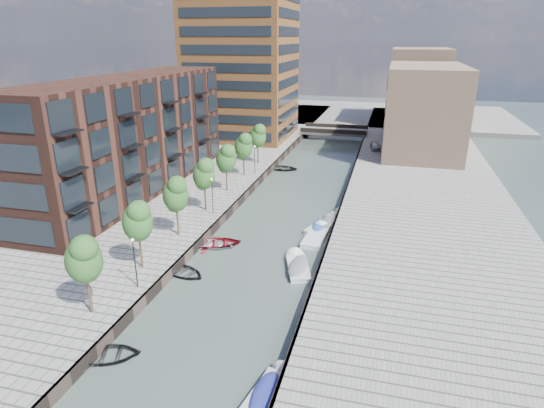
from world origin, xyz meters
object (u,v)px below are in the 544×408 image
at_px(sloop_0, 108,358).
at_px(motorboat_2, 317,236).
at_px(sloop_4, 282,170).
at_px(tree_1, 137,220).
at_px(tree_3, 204,173).
at_px(car, 376,146).
at_px(tree_5, 243,145).
at_px(sloop_1, 183,274).
at_px(tree_6, 258,135).
at_px(motorboat_3, 321,226).
at_px(tree_0, 83,258).
at_px(sloop_2, 217,246).
at_px(motorboat_4, 331,221).
at_px(tree_4, 226,158).
at_px(tree_2, 175,193).
at_px(bridge, 334,131).
at_px(motorboat_0, 268,393).
at_px(sloop_3, 213,247).
at_px(motorboat_1, 297,266).

xyz_separation_m(sloop_0, motorboat_2, (9.93, 22.00, 0.10)).
xyz_separation_m(sloop_4, motorboat_2, (9.28, -23.46, 0.10)).
bearing_deg(tree_1, motorboat_2, 42.65).
relative_size(tree_3, car, 1.50).
bearing_deg(tree_5, sloop_0, -85.34).
relative_size(sloop_1, sloop_4, 0.88).
bearing_deg(tree_6, motorboat_3, -57.42).
xyz_separation_m(tree_0, motorboat_2, (13.03, 19.00, -5.20)).
distance_m(sloop_0, sloop_2, 17.45).
bearing_deg(tree_1, motorboat_4, 49.04).
bearing_deg(tree_0, tree_4, 90.00).
bearing_deg(sloop_1, sloop_0, -160.39).
bearing_deg(tree_2, sloop_4, 82.49).
bearing_deg(bridge, sloop_4, -100.53).
bearing_deg(bridge, motorboat_0, -85.61).
xyz_separation_m(tree_2, sloop_1, (3.10, -5.66, -5.31)).
bearing_deg(motorboat_2, tree_2, -158.99).
height_order(tree_1, sloop_4, tree_1).
xyz_separation_m(tree_5, motorboat_3, (13.06, -13.44, -5.12)).
xyz_separation_m(bridge, motorboat_2, (4.53, -49.00, -1.29)).
relative_size(tree_4, sloop_2, 1.23).
bearing_deg(tree_4, motorboat_4, -19.13).
bearing_deg(tree_3, tree_2, -90.00).
bearing_deg(sloop_4, motorboat_4, -151.08).
xyz_separation_m(motorboat_0, motorboat_3, (-0.93, 25.11, -0.01)).
distance_m(tree_4, tree_6, 14.00).
xyz_separation_m(tree_5, motorboat_4, (14.01, -11.86, -5.08)).
xyz_separation_m(tree_1, car, (17.19, 48.53, -3.63)).
height_order(sloop_0, sloop_3, sloop_0).
bearing_deg(sloop_1, motorboat_1, -49.21).
distance_m(tree_1, sloop_2, 9.92).
distance_m(tree_0, motorboat_3, 25.72).
distance_m(bridge, motorboat_0, 71.77).
bearing_deg(motorboat_2, sloop_2, -153.48).
xyz_separation_m(sloop_4, car, (13.44, 13.06, 1.68)).
bearing_deg(tree_6, sloop_2, -82.00).
bearing_deg(tree_4, tree_2, -90.00).
bearing_deg(motorboat_1, tree_6, 112.57).
distance_m(motorboat_2, car, 36.79).
relative_size(tree_3, motorboat_0, 1.18).
bearing_deg(motorboat_3, tree_0, -121.20).
relative_size(tree_6, sloop_4, 1.21).
height_order(tree_1, sloop_0, tree_1).
height_order(sloop_3, sloop_4, sloop_4).
relative_size(tree_6, motorboat_1, 1.11).
xyz_separation_m(tree_1, tree_4, (0.00, 21.00, 0.00)).
bearing_deg(motorboat_3, sloop_2, -142.19).
distance_m(bridge, tree_6, 27.63).
height_order(tree_4, sloop_4, tree_4).
height_order(bridge, tree_0, tree_0).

